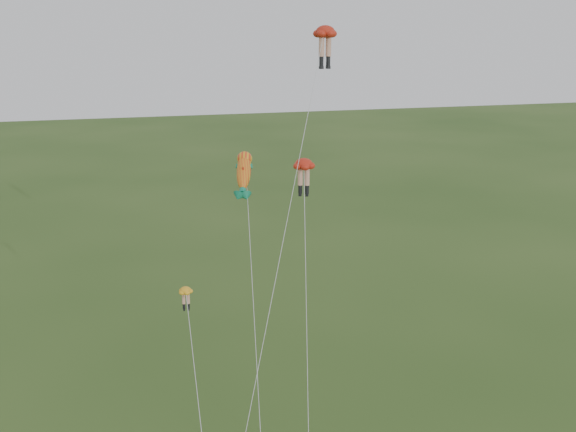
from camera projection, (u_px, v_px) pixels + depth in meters
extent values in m
ellipsoid|color=red|center=(325.00, 31.00, 35.83)|extent=(1.52, 1.52, 0.70)
cylinder|color=#DD9C82|center=(322.00, 47.00, 35.98)|extent=(0.31, 0.31, 1.06)
cylinder|color=black|center=(321.00, 61.00, 36.20)|extent=(0.24, 0.24, 0.53)
cube|color=black|center=(321.00, 68.00, 36.30)|extent=(0.20, 0.33, 0.15)
cylinder|color=#DD9C82|center=(328.00, 47.00, 36.13)|extent=(0.31, 0.31, 1.06)
cylinder|color=black|center=(328.00, 61.00, 36.35)|extent=(0.24, 0.24, 0.53)
cube|color=black|center=(328.00, 67.00, 36.44)|extent=(0.20, 0.33, 0.15)
cylinder|color=silver|center=(281.00, 249.00, 32.62)|extent=(8.15, 11.06, 22.05)
ellipsoid|color=red|center=(304.00, 164.00, 36.32)|extent=(1.69, 1.69, 0.64)
cylinder|color=#DD9C82|center=(300.00, 177.00, 36.55)|extent=(0.29, 0.29, 0.98)
cylinder|color=black|center=(300.00, 189.00, 36.76)|extent=(0.22, 0.22, 0.49)
cube|color=black|center=(300.00, 195.00, 36.84)|extent=(0.26, 0.33, 0.14)
cylinder|color=#DD9C82|center=(307.00, 177.00, 36.50)|extent=(0.29, 0.29, 0.98)
cylinder|color=black|center=(307.00, 189.00, 36.70)|extent=(0.22, 0.22, 0.49)
cube|color=black|center=(307.00, 195.00, 36.79)|extent=(0.26, 0.33, 0.14)
cylinder|color=silver|center=(306.00, 313.00, 33.81)|extent=(2.39, 9.01, 14.81)
ellipsoid|color=#F2A81E|center=(185.00, 290.00, 33.75)|extent=(0.85, 0.85, 0.39)
cylinder|color=#DD9C82|center=(184.00, 298.00, 33.85)|extent=(0.17, 0.17, 0.60)
cylinder|color=black|center=(184.00, 306.00, 33.98)|extent=(0.14, 0.14, 0.30)
cube|color=black|center=(184.00, 310.00, 34.03)|extent=(0.11, 0.18, 0.09)
cylinder|color=#DD9C82|center=(188.00, 298.00, 33.89)|extent=(0.17, 0.17, 0.60)
cylinder|color=black|center=(189.00, 306.00, 34.02)|extent=(0.14, 0.14, 0.30)
cube|color=black|center=(189.00, 309.00, 34.07)|extent=(0.11, 0.18, 0.09)
cylinder|color=silver|center=(199.00, 405.00, 30.84)|extent=(0.21, 8.76, 8.79)
ellipsoid|color=gold|center=(244.00, 171.00, 36.09)|extent=(1.58, 2.62, 2.44)
sphere|color=gold|center=(244.00, 171.00, 36.09)|extent=(1.23, 1.48, 1.27)
cone|color=#137D59|center=(244.00, 171.00, 36.09)|extent=(1.02, 1.35, 1.20)
cone|color=#137D59|center=(244.00, 171.00, 36.09)|extent=(1.02, 1.35, 1.20)
cone|color=#137D59|center=(244.00, 171.00, 36.09)|extent=(0.58, 0.76, 0.67)
cone|color=#137D59|center=(244.00, 171.00, 36.09)|extent=(0.58, 0.76, 0.67)
cone|color=red|center=(244.00, 171.00, 36.09)|extent=(0.62, 0.76, 0.67)
cylinder|color=silver|center=(253.00, 324.00, 33.32)|extent=(1.37, 9.85, 14.17)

